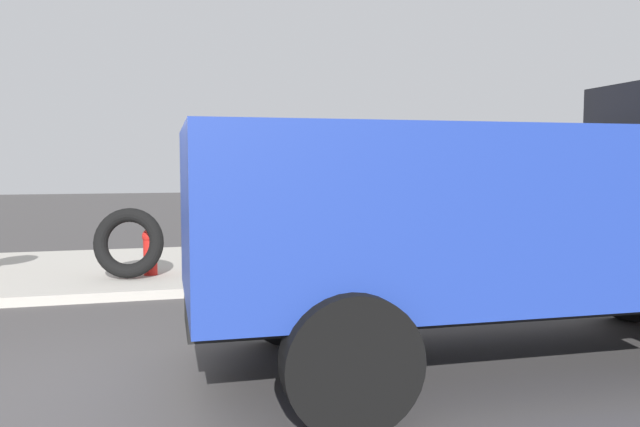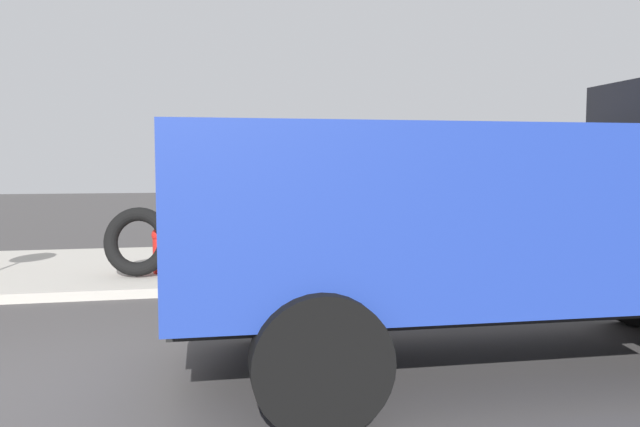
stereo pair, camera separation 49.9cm
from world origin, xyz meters
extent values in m
plane|color=#423F3F|center=(0.00, 0.00, 0.00)|extent=(80.00, 80.00, 0.00)
cube|color=#ADA89E|center=(0.00, 6.50, 0.07)|extent=(36.00, 5.00, 0.15)
cylinder|color=red|center=(0.50, 5.40, 0.45)|extent=(0.23, 0.23, 0.60)
sphere|color=red|center=(0.50, 5.40, 0.82)|extent=(0.27, 0.27, 0.27)
cylinder|color=red|center=(0.50, 5.19, 0.52)|extent=(0.11, 0.19, 0.11)
cylinder|color=red|center=(0.50, 5.61, 0.52)|extent=(0.11, 0.19, 0.11)
cylinder|color=red|center=(0.50, 5.19, 0.45)|extent=(0.13, 0.19, 0.13)
torus|color=black|center=(0.15, 5.13, 0.75)|extent=(1.26, 0.76, 1.20)
cube|color=#1E3899|center=(3.22, -0.05, 1.60)|extent=(4.85, 2.60, 1.60)
cube|color=black|center=(4.32, -0.07, 0.67)|extent=(7.02, 1.04, 0.24)
cylinder|color=black|center=(6.65, 1.13, 0.55)|extent=(1.11, 0.32, 1.10)
cylinder|color=black|center=(2.05, 1.22, 0.55)|extent=(1.11, 0.32, 1.10)
cylinder|color=black|center=(2.00, -1.28, 0.55)|extent=(1.11, 0.32, 1.10)
camera|label=1|loc=(0.55, -5.74, 2.07)|focal=35.30mm
camera|label=2|loc=(1.04, -5.86, 2.07)|focal=35.30mm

